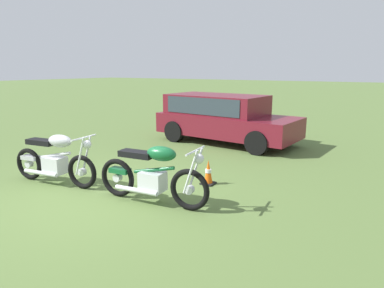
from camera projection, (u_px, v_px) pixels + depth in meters
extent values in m
plane|color=#567038|center=(91.00, 197.00, 5.96)|extent=(120.00, 120.00, 0.00)
torus|color=black|center=(82.00, 172.00, 6.34)|extent=(0.65, 0.18, 0.65)
torus|color=black|center=(29.00, 164.00, 6.87)|extent=(0.65, 0.18, 0.65)
cylinder|color=silver|center=(82.00, 172.00, 6.34)|extent=(0.15, 0.12, 0.14)
cylinder|color=silver|center=(29.00, 164.00, 6.87)|extent=(0.15, 0.12, 0.14)
cylinder|color=silver|center=(87.00, 154.00, 6.32)|extent=(0.27, 0.08, 0.73)
cylinder|color=silver|center=(80.00, 156.00, 6.16)|extent=(0.27, 0.08, 0.73)
cube|color=silver|center=(55.00, 165.00, 6.58)|extent=(0.44, 0.36, 0.32)
cylinder|color=#B7BABF|center=(55.00, 155.00, 6.53)|extent=(0.74, 0.17, 0.21)
ellipsoid|color=#B7BABF|center=(60.00, 141.00, 6.41)|extent=(0.55, 0.33, 0.24)
cube|color=black|center=(41.00, 142.00, 6.61)|extent=(0.63, 0.33, 0.10)
cube|color=#B7BABF|center=(31.00, 158.00, 6.82)|extent=(0.38, 0.23, 0.08)
cylinder|color=silver|center=(84.00, 138.00, 6.16)|extent=(0.13, 0.64, 0.03)
sphere|color=silver|center=(87.00, 144.00, 6.16)|extent=(0.18, 0.18, 0.16)
cylinder|color=silver|center=(41.00, 173.00, 6.56)|extent=(0.80, 0.20, 0.08)
torus|color=black|center=(190.00, 190.00, 5.36)|extent=(0.69, 0.17, 0.68)
torus|color=black|center=(118.00, 178.00, 5.95)|extent=(0.69, 0.17, 0.68)
cylinder|color=silver|center=(190.00, 190.00, 5.36)|extent=(0.15, 0.12, 0.14)
cylinder|color=silver|center=(118.00, 178.00, 5.95)|extent=(0.15, 0.12, 0.14)
cylinder|color=silver|center=(195.00, 169.00, 5.34)|extent=(0.27, 0.07, 0.71)
cylinder|color=silver|center=(190.00, 172.00, 5.18)|extent=(0.27, 0.07, 0.71)
cube|color=silver|center=(153.00, 181.00, 5.64)|extent=(0.43, 0.34, 0.32)
cylinder|color=#14592D|center=(154.00, 170.00, 5.58)|extent=(0.77, 0.15, 0.22)
ellipsoid|color=#14592D|center=(161.00, 154.00, 5.45)|extent=(0.55, 0.32, 0.24)
cube|color=black|center=(137.00, 154.00, 5.67)|extent=(0.62, 0.31, 0.10)
cube|color=#14592D|center=(120.00, 170.00, 5.90)|extent=(0.38, 0.22, 0.08)
cylinder|color=silver|center=(195.00, 151.00, 5.18)|extent=(0.10, 0.64, 0.03)
sphere|color=silver|center=(199.00, 159.00, 5.18)|extent=(0.18, 0.18, 0.16)
cylinder|color=silver|center=(136.00, 190.00, 5.62)|extent=(0.80, 0.17, 0.08)
cube|color=maroon|center=(227.00, 125.00, 10.25)|extent=(4.29, 2.06, 0.60)
cube|color=maroon|center=(216.00, 105.00, 10.36)|extent=(3.03, 1.79, 0.60)
cube|color=#2D3842|center=(216.00, 104.00, 10.35)|extent=(2.59, 1.80, 0.48)
cylinder|color=black|center=(281.00, 133.00, 10.14)|extent=(0.65, 0.27, 0.64)
cylinder|color=black|center=(257.00, 143.00, 8.85)|extent=(0.65, 0.27, 0.64)
cylinder|color=black|center=(205.00, 124.00, 11.74)|extent=(0.65, 0.27, 0.64)
cylinder|color=black|center=(174.00, 131.00, 10.46)|extent=(0.65, 0.27, 0.64)
cone|color=#EA590F|center=(208.00, 172.00, 6.60)|extent=(0.18, 0.18, 0.49)
cube|color=black|center=(208.00, 183.00, 6.65)|extent=(0.25, 0.25, 0.03)
cylinder|color=white|center=(208.00, 171.00, 6.60)|extent=(0.12, 0.12, 0.07)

